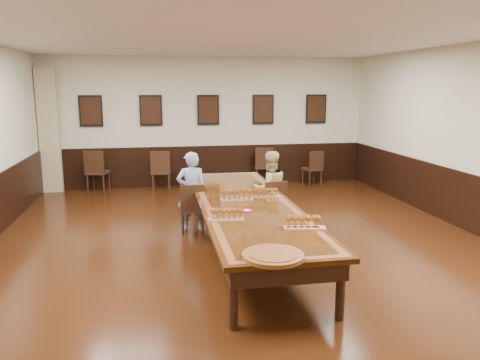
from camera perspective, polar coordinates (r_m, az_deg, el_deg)
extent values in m
cube|color=black|center=(7.27, 0.71, -8.60)|extent=(8.00, 10.00, 0.02)
cube|color=white|center=(6.87, 0.78, 17.53)|extent=(8.00, 10.00, 0.02)
cube|color=beige|center=(11.82, -3.92, 7.09)|extent=(8.00, 0.02, 3.20)
cube|color=beige|center=(2.31, 25.69, -11.88)|extent=(8.00, 0.02, 3.20)
imported|color=#4B66BB|center=(8.08, -5.93, -1.42)|extent=(0.52, 0.35, 1.39)
imported|color=#D4C285|center=(8.29, 3.65, -1.14)|extent=(0.76, 0.63, 1.36)
cube|color=#D84887|center=(7.46, 4.81, -1.97)|extent=(0.10, 0.16, 0.01)
cube|color=tan|center=(11.83, -22.25, 5.55)|extent=(0.45, 0.18, 2.90)
cube|color=black|center=(11.92, -3.83, 1.80)|extent=(7.98, 0.04, 1.00)
cube|color=black|center=(8.76, 27.25, -2.93)|extent=(0.04, 9.98, 1.00)
cube|color=black|center=(7.05, 0.72, -3.02)|extent=(1.40, 5.00, 0.06)
cube|color=#9A5932|center=(7.04, 0.72, -2.76)|extent=(1.28, 4.88, 0.00)
cube|color=black|center=(7.04, 0.72, -2.75)|extent=(1.10, 4.70, 0.00)
cube|color=black|center=(7.09, 0.72, -4.19)|extent=(1.25, 4.85, 0.18)
cylinder|color=black|center=(4.93, -0.84, -14.18)|extent=(0.10, 0.10, 0.69)
cylinder|color=black|center=(5.22, 12.15, -12.90)|extent=(0.10, 0.10, 0.69)
cylinder|color=black|center=(9.30, -5.52, -1.92)|extent=(0.10, 0.10, 0.69)
cylinder|color=black|center=(9.46, 1.50, -1.64)|extent=(0.10, 0.10, 0.69)
cube|color=black|center=(11.76, -17.72, 8.03)|extent=(0.54, 0.03, 0.74)
cube|color=black|center=(11.74, -17.74, 8.02)|extent=(0.46, 0.01, 0.64)
cube|color=black|center=(11.66, -10.82, 8.34)|extent=(0.54, 0.03, 0.74)
cube|color=black|center=(11.64, -10.82, 8.33)|extent=(0.46, 0.01, 0.64)
cube|color=black|center=(11.73, -3.90, 8.52)|extent=(0.54, 0.03, 0.74)
cube|color=black|center=(11.72, -3.89, 8.52)|extent=(0.46, 0.01, 0.64)
cube|color=black|center=(11.97, 2.85, 8.59)|extent=(0.54, 0.03, 0.74)
cube|color=black|center=(11.95, 2.87, 8.59)|extent=(0.46, 0.01, 0.64)
cube|color=black|center=(12.36, 9.26, 8.55)|extent=(0.54, 0.03, 0.74)
cube|color=black|center=(12.34, 9.28, 8.54)|extent=(0.46, 0.01, 0.64)
cube|color=#A96047|center=(7.17, -0.39, -2.40)|extent=(0.51, 0.18, 0.03)
cube|color=#A96047|center=(7.38, 3.08, -2.03)|extent=(0.43, 0.21, 0.03)
cube|color=#A96047|center=(6.11, -1.72, -4.84)|extent=(0.48, 0.20, 0.03)
cube|color=#A96047|center=(5.79, 7.90, -5.87)|extent=(0.53, 0.24, 0.03)
cylinder|color=#AB0B26|center=(6.55, 0.87, -3.78)|extent=(0.18, 0.18, 0.02)
cylinder|color=silver|center=(6.55, 0.87, -3.68)|extent=(0.10, 0.10, 0.01)
cylinder|color=#613413|center=(4.84, 4.05, -9.20)|extent=(0.65, 0.65, 0.04)
cylinder|color=#9A5932|center=(4.83, 4.05, -8.91)|extent=(0.52, 0.52, 0.01)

